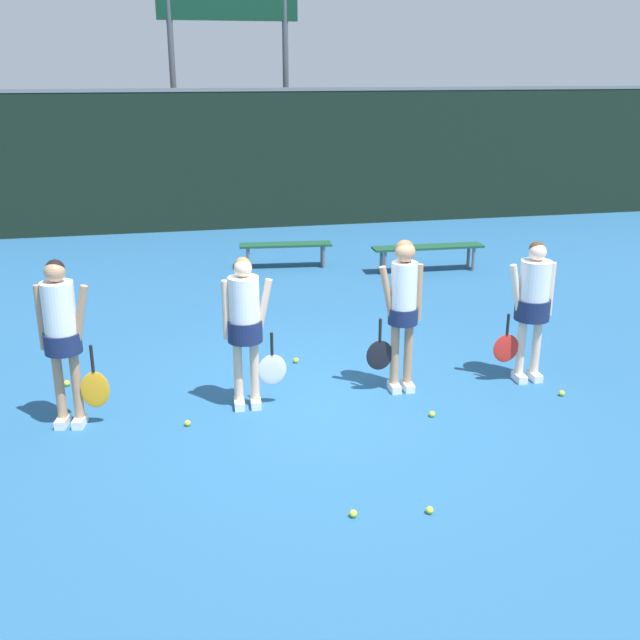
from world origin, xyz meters
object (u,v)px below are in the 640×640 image
Objects in this scene: bench_far at (286,247)px; tennis_ball_2 at (562,393)px; tennis_ball_4 at (296,360)px; tennis_ball_3 at (188,423)px; tennis_ball_7 at (67,383)px; scoreboard at (228,18)px; bench_courtside at (428,249)px; tennis_ball_8 at (430,510)px; player_2 at (403,303)px; player_0 at (62,330)px; tennis_ball_0 at (353,514)px; tennis_ball_5 at (275,360)px; tennis_ball_1 at (432,414)px; player_1 at (245,321)px; player_3 at (533,300)px.

tennis_ball_2 is at bearing -66.19° from bench_far.
tennis_ball_4 is at bearing 149.58° from tennis_ball_2.
tennis_ball_3 is 1.91m from tennis_ball_7.
scoreboard is 2.90× the size of bench_courtside.
tennis_ball_2 is 3.02m from tennis_ball_8.
tennis_ball_2 is at bearing -16.88° from player_2.
bench_courtside is 29.19× the size of tennis_ball_7.
player_0 is 27.71× the size of tennis_ball_3.
bench_courtside is 2.64m from bench_far.
tennis_ball_2 reaches higher than tennis_ball_3.
tennis_ball_0 is at bearing 172.45° from tennis_ball_8.
tennis_ball_5 is at bearing 91.65° from tennis_ball_0.
tennis_ball_7 is 1.10× the size of tennis_ball_8.
bench_courtside is 31.98× the size of tennis_ball_1.
tennis_ball_8 is at bearing -7.55° from tennis_ball_0.
tennis_ball_1 is at bearing -107.83° from bench_courtside.
player_2 is 27.03× the size of tennis_ball_2.
player_1 is at bearing 104.17° from tennis_ball_0.
player_0 is 25.20× the size of tennis_ball_7.
bench_far reaches higher than tennis_ball_1.
scoreboard reaches higher than tennis_ball_0.
tennis_ball_3 is 1.00× the size of tennis_ball_8.
player_2 is (3.66, 0.14, 0.00)m from player_0.
player_2 is at bearing 98.51° from tennis_ball_1.
bench_courtside is 5.12m from player_3.
scoreboard is 7.73m from bench_courtside.
tennis_ball_3 is 2.08m from tennis_ball_4.
scoreboard is 11.48m from player_1.
bench_courtside is at bearing 70.53° from tennis_ball_1.
player_0 reaches higher than tennis_ball_0.
player_2 reaches higher than tennis_ball_5.
tennis_ball_0 is 1.02× the size of tennis_ball_1.
tennis_ball_5 is at bearing 151.06° from tennis_ball_2.
tennis_ball_4 is at bearing 97.70° from tennis_ball_8.
scoreboard is 3.37× the size of player_2.
tennis_ball_2 is 3.25m from tennis_ball_4.
bench_courtside is at bearing 50.92° from tennis_ball_4.
player_0 reaches higher than bench_courtside.
scoreboard is 3.53× the size of player_1.
tennis_ball_7 is at bearing 171.50° from player_3.
player_1 reaches higher than tennis_ball_3.
player_3 reaches higher than tennis_ball_4.
tennis_ball_4 is at bearing -10.70° from tennis_ball_5.
tennis_ball_4 is (-1.15, 1.84, 0.00)m from tennis_ball_1.
player_3 is at bearing -22.01° from tennis_ball_5.
tennis_ball_0 is at bearing -72.51° from player_1.
player_1 is (-1.02, -10.84, -3.64)m from scoreboard.
player_3 reaches higher than tennis_ball_1.
player_3 reaches higher than tennis_ball_3.
bench_far is 1.03× the size of player_1.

